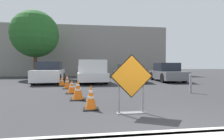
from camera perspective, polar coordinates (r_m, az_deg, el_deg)
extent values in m
plane|color=#333335|center=(12.81, -0.77, -4.06)|extent=(96.00, 96.00, 0.00)
cube|color=beige|center=(3.30, 22.81, -19.05)|extent=(30.07, 0.20, 0.14)
cube|color=black|center=(4.43, 6.39, -1.98)|extent=(1.10, 0.02, 1.10)
cube|color=orange|center=(4.42, 6.44, -1.99)|extent=(1.04, 0.02, 1.04)
cube|color=slate|center=(4.63, 6.21, -13.73)|extent=(0.74, 0.20, 0.02)
cube|color=slate|center=(4.46, 2.31, -8.14)|extent=(0.04, 0.04, 0.96)
cube|color=slate|center=(4.61, 10.02, -7.85)|extent=(0.04, 0.04, 0.96)
cube|color=black|center=(5.02, -6.89, -12.49)|extent=(0.42, 0.42, 0.03)
cone|color=orange|center=(4.95, -6.90, -8.61)|extent=(0.31, 0.31, 0.66)
cylinder|color=white|center=(4.92, -6.91, -6.96)|extent=(0.10, 0.10, 0.06)
cylinder|color=white|center=(4.95, -6.90, -8.76)|extent=(0.18, 0.18, 0.06)
cube|color=black|center=(6.47, -11.06, -9.35)|extent=(0.53, 0.53, 0.03)
cone|color=orange|center=(6.41, -11.07, -6.19)|extent=(0.39, 0.39, 0.69)
cylinder|color=white|center=(6.39, -11.08, -4.85)|extent=(0.12, 0.12, 0.06)
cylinder|color=white|center=(6.41, -11.07, -6.32)|extent=(0.22, 0.22, 0.06)
cube|color=black|center=(7.97, -12.99, -7.32)|extent=(0.50, 0.50, 0.03)
cone|color=orange|center=(7.93, -13.00, -5.23)|extent=(0.37, 0.37, 0.56)
cylinder|color=white|center=(7.92, -13.01, -4.34)|extent=(0.12, 0.12, 0.05)
cylinder|color=white|center=(7.93, -13.00, -5.31)|extent=(0.21, 0.21, 0.05)
cube|color=black|center=(9.59, -14.40, -5.86)|extent=(0.43, 0.43, 0.03)
cone|color=orange|center=(9.55, -14.42, -3.49)|extent=(0.32, 0.32, 0.76)
cylinder|color=white|center=(9.54, -14.43, -2.48)|extent=(0.10, 0.10, 0.07)
cylinder|color=white|center=(9.55, -14.42, -3.58)|extent=(0.18, 0.18, 0.07)
cube|color=black|center=(11.12, -16.04, -4.87)|extent=(0.50, 0.50, 0.03)
cone|color=orange|center=(11.09, -16.05, -3.31)|extent=(0.37, 0.37, 0.58)
cylinder|color=white|center=(11.08, -16.05, -2.65)|extent=(0.12, 0.12, 0.05)
cylinder|color=white|center=(11.09, -16.05, -3.37)|extent=(0.20, 0.20, 0.05)
cube|color=white|center=(13.37, -19.67, -1.52)|extent=(2.01, 4.51, 0.74)
cube|color=#1E232D|center=(13.46, -19.62, 1.31)|extent=(1.67, 2.12, 0.58)
cylinder|color=black|center=(11.92, -16.77, -2.90)|extent=(0.24, 0.69, 0.68)
cylinder|color=black|center=(12.20, -24.43, -2.87)|extent=(0.24, 0.69, 0.68)
cylinder|color=black|center=(14.65, -15.70, -2.10)|extent=(0.24, 0.69, 0.68)
cylinder|color=black|center=(14.87, -21.98, -2.10)|extent=(0.24, 0.69, 0.68)
cube|color=silver|center=(13.17, -6.82, -1.82)|extent=(2.13, 5.25, 0.55)
cube|color=silver|center=(11.98, -6.52, 1.22)|extent=(1.86, 2.14, 0.85)
cube|color=silver|center=(15.38, -7.30, 0.51)|extent=(1.84, 0.17, 0.45)
cube|color=silver|center=(14.26, -3.37, 0.45)|extent=(0.19, 2.49, 0.45)
cube|color=silver|center=(14.17, -10.79, 0.42)|extent=(0.19, 2.49, 0.45)
cylinder|color=black|center=(11.72, -2.02, -2.71)|extent=(0.27, 0.77, 0.76)
cylinder|color=black|center=(11.60, -10.80, -2.78)|extent=(0.27, 0.77, 0.76)
cylinder|color=black|center=(14.80, -3.71, -1.86)|extent=(0.27, 0.77, 0.76)
cylinder|color=black|center=(14.71, -10.64, -1.90)|extent=(0.27, 0.77, 0.76)
cube|color=silver|center=(13.73, 5.67, -1.63)|extent=(1.91, 4.29, 0.62)
cube|color=#1E232D|center=(13.82, 5.58, 0.75)|extent=(1.62, 2.00, 0.51)
cylinder|color=black|center=(12.67, 10.53, -2.63)|extent=(0.22, 0.67, 0.67)
cylinder|color=black|center=(12.30, 3.19, -2.73)|extent=(0.22, 0.67, 0.67)
cylinder|color=black|center=(15.20, 7.67, -1.95)|extent=(0.22, 0.67, 0.67)
cylinder|color=black|center=(14.90, 1.53, -2.01)|extent=(0.22, 0.67, 0.67)
cube|color=slate|center=(14.47, 17.46, -1.54)|extent=(2.01, 4.29, 0.61)
cube|color=#1E232D|center=(14.55, 17.33, 0.94)|extent=(1.65, 2.02, 0.65)
cylinder|color=black|center=(13.62, 22.58, -2.38)|extent=(0.25, 0.71, 0.70)
cylinder|color=black|center=(12.98, 16.30, -2.51)|extent=(0.25, 0.71, 0.70)
cylinder|color=black|center=(15.97, 18.40, -1.80)|extent=(0.25, 0.71, 0.70)
cylinder|color=black|center=(15.44, 12.94, -1.88)|extent=(0.25, 0.71, 0.70)
cylinder|color=gray|center=(8.56, 24.26, -4.19)|extent=(0.11, 0.11, 0.81)
sphere|color=gray|center=(8.53, 24.29, -1.50)|extent=(0.12, 0.12, 0.12)
cube|color=gray|center=(23.59, -9.15, 5.78)|extent=(20.64, 5.00, 6.06)
cylinder|color=#513823|center=(18.07, -23.74, 1.48)|extent=(0.32, 0.32, 2.57)
sphere|color=#235B23|center=(18.32, -23.83, 10.69)|extent=(4.40, 4.40, 4.40)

